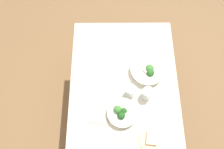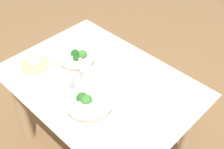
{
  "view_description": "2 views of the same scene",
  "coord_description": "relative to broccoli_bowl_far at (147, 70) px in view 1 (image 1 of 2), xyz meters",
  "views": [
    {
      "loc": [
        0.6,
        -0.1,
        2.34
      ],
      "look_at": [
        -0.08,
        -0.09,
        0.74
      ],
      "focal_mm": 35.85,
      "sensor_mm": 36.0,
      "label": 1
    },
    {
      "loc": [
        -0.94,
        0.85,
        1.92
      ],
      "look_at": [
        -0.03,
        -0.08,
        0.74
      ],
      "focal_mm": 46.53,
      "sensor_mm": 36.0,
      "label": 2
    }
  ],
  "objects": [
    {
      "name": "napkin_folded_lower",
      "position": [
        0.51,
        -0.15,
        -0.03
      ],
      "size": [
        0.21,
        0.21,
        0.01
      ],
      "primitive_type": "cube",
      "rotation": [
        0.0,
        0.0,
        0.36
      ],
      "color": "#B1A997",
      "rests_on": "dining_table"
    },
    {
      "name": "table_knife_left",
      "position": [
        -0.35,
        0.07,
        -0.03
      ],
      "size": [
        0.19,
        0.04,
        0.0
      ],
      "primitive_type": "cube",
      "rotation": [
        0.0,
        0.0,
        3.28
      ],
      "color": "#B7B7BC",
      "rests_on": "dining_table"
    },
    {
      "name": "water_glass_side",
      "position": [
        0.18,
        -0.14,
        0.02
      ],
      "size": [
        0.08,
        0.08,
        0.1
      ],
      "primitive_type": "cylinder",
      "color": "silver",
      "rests_on": "dining_table"
    },
    {
      "name": "broccoli_bowl_far",
      "position": [
        0.0,
        0.0,
        0.0
      ],
      "size": [
        0.26,
        0.26,
        0.1
      ],
      "color": "silver",
      "rests_on": "dining_table"
    },
    {
      "name": "water_glass_center",
      "position": [
        0.2,
        -0.02,
        0.02
      ],
      "size": [
        0.08,
        0.08,
        0.1
      ],
      "primitive_type": "cylinder",
      "color": "silver",
      "rests_on": "dining_table"
    },
    {
      "name": "broccoli_bowl_near",
      "position": [
        0.34,
        -0.21,
        -0.0
      ],
      "size": [
        0.22,
        0.22,
        0.09
      ],
      "color": "silver",
      "rests_on": "dining_table"
    },
    {
      "name": "ground_plane",
      "position": [
        0.11,
        -0.18,
        -0.75
      ],
      "size": [
        6.0,
        6.0,
        0.0
      ],
      "primitive_type": "plane",
      "color": "brown"
    },
    {
      "name": "dining_table",
      "position": [
        0.11,
        -0.18,
        -0.16
      ],
      "size": [
        1.17,
        0.84,
        0.71
      ],
      "color": "beige",
      "rests_on": "ground_plane"
    },
    {
      "name": "fork_by_near_bowl",
      "position": [
        0.4,
        -0.52,
        -0.03
      ],
      "size": [
        0.07,
        0.1,
        0.0
      ],
      "rotation": [
        0.0,
        0.0,
        4.09
      ],
      "color": "#B7B7BC",
      "rests_on": "dining_table"
    },
    {
      "name": "fork_by_far_bowl",
      "position": [
        -0.31,
        -0.25,
        -0.03
      ],
      "size": [
        0.11,
        0.01,
        0.0
      ],
      "rotation": [
        0.0,
        0.0,
        3.14
      ],
      "color": "#B7B7BC",
      "rests_on": "dining_table"
    },
    {
      "name": "bread_side_plate",
      "position": [
        0.52,
        -0.0,
        -0.02
      ],
      "size": [
        0.18,
        0.18,
        0.04
      ],
      "color": "#D6B27A",
      "rests_on": "dining_table"
    },
    {
      "name": "napkin_folded_upper",
      "position": [
        0.33,
        -0.37,
        -0.03
      ],
      "size": [
        0.19,
        0.19,
        0.01
      ],
      "primitive_type": "cube",
      "rotation": [
        0.0,
        0.0,
        -0.2
      ],
      "color": "#B1A997",
      "rests_on": "dining_table"
    }
  ]
}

